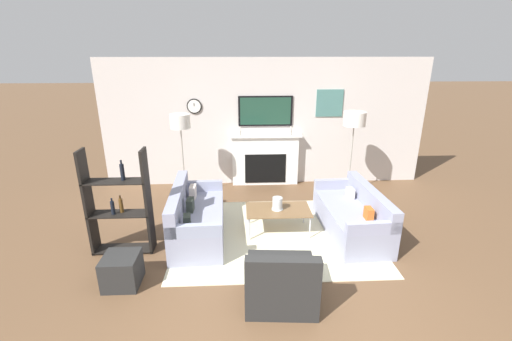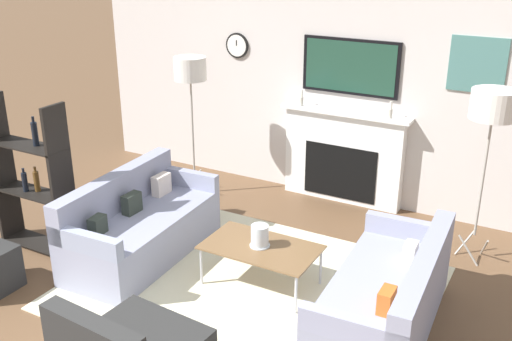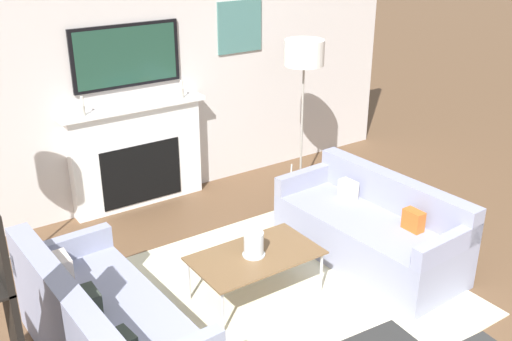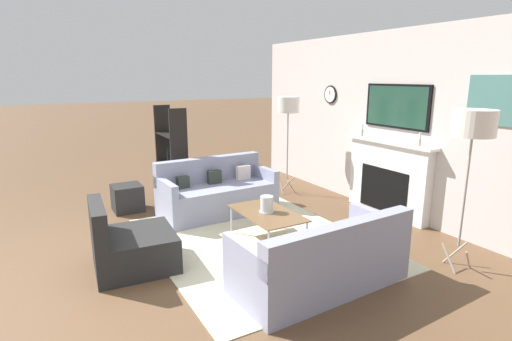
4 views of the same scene
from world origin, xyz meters
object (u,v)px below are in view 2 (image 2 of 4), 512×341
Objects in this scene: couch_left at (140,228)px; coffee_table at (261,249)px; hurricane_candle at (260,237)px; floor_lamp_right at (494,107)px; couch_right at (387,300)px; shelf_unit at (32,180)px; floor_lamp_left at (190,71)px.

couch_left reaches higher than coffee_table.
hurricane_candle is 0.12× the size of floor_lamp_right.
shelf_unit reaches higher than couch_right.
floor_lamp_left reaches higher than coffee_table.
floor_lamp_left reaches higher than shelf_unit.
floor_lamp_right is at bearing 0.00° from floor_lamp_left.
couch_right is at bearing -4.57° from hurricane_candle.
shelf_unit is at bearing -160.69° from couch_left.
hurricane_candle is at bearing 164.40° from coffee_table.
hurricane_candle is (-0.01, 0.00, 0.11)m from coffee_table.
shelf_unit is (-2.33, -0.46, 0.25)m from hurricane_candle.
floor_lamp_left is (-0.40, 1.54, 1.24)m from couch_left.
couch_left is at bearing -179.94° from couch_right.
floor_lamp_right reaches higher than couch_right.
coffee_table is 2.41m from shelf_unit.
couch_right reaches higher than hurricane_candle.
couch_left is at bearing -175.84° from coffee_table.
couch_left is at bearing -175.62° from hurricane_candle.
couch_right is 1.72× the size of coffee_table.
couch_right is 2.04m from floor_lamp_right.
couch_right is at bearing 0.06° from couch_left.
couch_left is 2.52m from couch_right.
floor_lamp_left reaches higher than hurricane_candle.
shelf_unit is at bearing -108.19° from floor_lamp_left.
floor_lamp_right is 4.46m from shelf_unit.
hurricane_candle is at bearing 175.43° from couch_right.
floor_lamp_right is (0.40, 1.54, 1.28)m from couch_right.
coffee_table is at bearing 4.16° from couch_left.
hurricane_candle is 0.13× the size of shelf_unit.
couch_right is 8.76× the size of hurricane_candle.
couch_right is 3.59m from shelf_unit.
coffee_table is 2.47m from floor_lamp_right.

